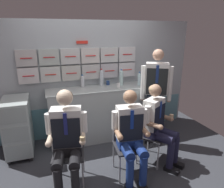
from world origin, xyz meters
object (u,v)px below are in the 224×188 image
object	(u,v)px
coffee_cup_spare	(108,83)
folding_chair_near_trolley	(148,128)
crew_member_right	(131,133)
crew_member_left	(67,136)
crew_member_near_trolley	(159,122)
folding_chair_right	(127,138)
folding_chair_left	(69,144)
service_trolley	(18,126)
water_bottle_short	(139,79)
crew_member_standing	(156,89)

from	to	relation	value
coffee_cup_spare	folding_chair_near_trolley	bearing A→B (deg)	-73.42
crew_member_right	folding_chair_near_trolley	xyz separation A→B (m)	(0.43, 0.32, -0.16)
crew_member_left	crew_member_near_trolley	bearing A→B (deg)	3.50
crew_member_left	crew_member_right	size ratio (longest dim) A/B	1.04
folding_chair_right	crew_member_right	size ratio (longest dim) A/B	0.68
folding_chair_near_trolley	crew_member_near_trolley	distance (m)	0.23
folding_chair_left	crew_member_right	size ratio (longest dim) A/B	0.68
crew_member_left	folding_chair_right	xyz separation A→B (m)	(0.84, 0.06, -0.20)
folding_chair_right	folding_chair_left	bearing A→B (deg)	173.47
folding_chair_right	crew_member_right	world-z (taller)	crew_member_right
service_trolley	folding_chair_right	xyz separation A→B (m)	(1.50, -0.94, 0.01)
folding_chair_right	water_bottle_short	distance (m)	1.33
crew_member_left	folding_chair_near_trolley	world-z (taller)	crew_member_left
crew_member_left	crew_member_standing	size ratio (longest dim) A/B	0.77
folding_chair_left	crew_member_standing	size ratio (longest dim) A/B	0.50
service_trolley	crew_member_left	world-z (taller)	crew_member_left
crew_member_left	crew_member_right	bearing A→B (deg)	-6.84
crew_member_left	water_bottle_short	world-z (taller)	crew_member_left
crew_member_left	folding_chair_near_trolley	distance (m)	1.29
service_trolley	coffee_cup_spare	world-z (taller)	coffee_cup_spare
folding_chair_right	folding_chair_near_trolley	xyz separation A→B (m)	(0.42, 0.16, 0.00)
folding_chair_near_trolley	coffee_cup_spare	bearing A→B (deg)	106.58
coffee_cup_spare	crew_member_near_trolley	bearing A→B (deg)	-71.36
crew_member_right	crew_member_standing	size ratio (longest dim) A/B	0.74
folding_chair_near_trolley	crew_member_near_trolley	size ratio (longest dim) A/B	0.68
folding_chair_left	crew_member_left	bearing A→B (deg)	-101.71
crew_member_standing	crew_member_left	bearing A→B (deg)	-157.99
folding_chair_right	folding_chair_near_trolley	size ratio (longest dim) A/B	1.00
crew_member_left	folding_chair_right	size ratio (longest dim) A/B	1.54
service_trolley	coffee_cup_spare	size ratio (longest dim) A/B	11.99
water_bottle_short	crew_member_left	bearing A→B (deg)	-144.68
folding_chair_left	crew_member_right	world-z (taller)	crew_member_right
crew_member_right	folding_chair_right	bearing A→B (deg)	84.04
water_bottle_short	service_trolley	bearing A→B (deg)	-178.47
crew_member_near_trolley	crew_member_right	bearing A→B (deg)	-160.87
crew_member_left	crew_member_near_trolley	size ratio (longest dim) A/B	1.05
folding_chair_left	crew_member_standing	bearing A→B (deg)	17.48
folding_chair_left	folding_chair_right	world-z (taller)	same
folding_chair_right	coffee_cup_spare	bearing A→B (deg)	85.09
water_bottle_short	coffee_cup_spare	distance (m)	0.59
crew_member_right	crew_member_near_trolley	world-z (taller)	crew_member_right
folding_chair_left	crew_member_left	world-z (taller)	crew_member_left
crew_member_standing	water_bottle_short	size ratio (longest dim) A/B	6.53
folding_chair_near_trolley	crew_member_standing	size ratio (longest dim) A/B	0.50
crew_member_standing	service_trolley	bearing A→B (deg)	171.37
folding_chair_near_trolley	crew_member_standing	world-z (taller)	crew_member_standing
folding_chair_right	crew_member_right	distance (m)	0.23
crew_member_standing	water_bottle_short	world-z (taller)	crew_member_standing
folding_chair_left	crew_member_near_trolley	world-z (taller)	crew_member_near_trolley
crew_member_left	crew_member_right	distance (m)	0.83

